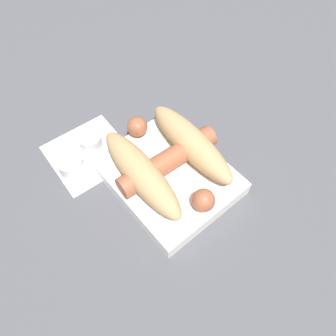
{
  "coord_description": "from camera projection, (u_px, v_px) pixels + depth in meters",
  "views": [
    {
      "loc": [
        -0.22,
        0.19,
        0.47
      ],
      "look_at": [
        0.0,
        0.0,
        0.04
      ],
      "focal_mm": 35.0,
      "sensor_mm": 36.0,
      "label": 1
    }
  ],
  "objects": [
    {
      "name": "ground_plane",
      "position": [
        168.0,
        180.0,
        0.55
      ],
      "size": [
        3.0,
        3.0,
        0.0
      ],
      "primitive_type": "plane",
      "color": "#4C4C51"
    },
    {
      "name": "food_tray",
      "position": [
        168.0,
        176.0,
        0.54
      ],
      "size": [
        0.21,
        0.17,
        0.03
      ],
      "color": "silver",
      "rests_on": "ground_plane"
    },
    {
      "name": "bread_roll",
      "position": [
        167.0,
        157.0,
        0.52
      ],
      "size": [
        0.2,
        0.16,
        0.05
      ],
      "color": "tan",
      "rests_on": "food_tray"
    },
    {
      "name": "sausage",
      "position": [
        168.0,
        161.0,
        0.52
      ],
      "size": [
        0.21,
        0.18,
        0.04
      ],
      "color": "#9E5638",
      "rests_on": "food_tray"
    },
    {
      "name": "pickled_veggies",
      "position": [
        129.0,
        165.0,
        0.54
      ],
      "size": [
        0.08,
        0.06,
        0.0
      ],
      "color": "orange",
      "rests_on": "food_tray"
    },
    {
      "name": "napkin",
      "position": [
        89.0,
        153.0,
        0.58
      ],
      "size": [
        0.14,
        0.14,
        0.0
      ],
      "color": "white",
      "rests_on": "ground_plane"
    },
    {
      "name": "condiment_cup_near",
      "position": [
        91.0,
        142.0,
        0.58
      ],
      "size": [
        0.04,
        0.04,
        0.03
      ],
      "color": "silver",
      "rests_on": "ground_plane"
    },
    {
      "name": "condiment_cup_far",
      "position": [
        71.0,
        166.0,
        0.55
      ],
      "size": [
        0.04,
        0.04,
        0.03
      ],
      "color": "silver",
      "rests_on": "ground_plane"
    }
  ]
}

